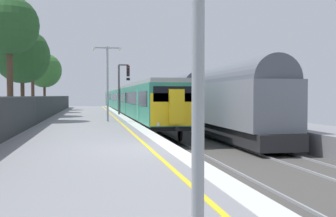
# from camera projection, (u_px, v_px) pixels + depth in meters

# --- Properties ---
(ground) EXTENTS (17.40, 110.00, 1.21)m
(ground) POSITION_uv_depth(u_px,v_px,m) (236.00, 164.00, 14.00)
(ground) COLOR gray
(commuter_train_at_platform) EXTENTS (2.83, 62.09, 3.81)m
(commuter_train_at_platform) POSITION_uv_depth(u_px,v_px,m) (126.00, 99.00, 51.31)
(commuter_train_at_platform) COLOR #2D846B
(commuter_train_at_platform) RESTS_ON ground
(freight_train_adjacent_track) EXTENTS (2.60, 40.64, 4.61)m
(freight_train_adjacent_track) POSITION_uv_depth(u_px,v_px,m) (182.00, 98.00, 37.80)
(freight_train_adjacent_track) COLOR #232326
(freight_train_adjacent_track) RESTS_ON ground
(signal_gantry) EXTENTS (1.10, 0.24, 4.63)m
(signal_gantry) POSITION_uv_depth(u_px,v_px,m) (122.00, 83.00, 37.80)
(signal_gantry) COLOR #47474C
(signal_gantry) RESTS_ON ground
(platform_lamp_mid) EXTENTS (2.00, 0.20, 5.05)m
(platform_lamp_mid) POSITION_uv_depth(u_px,v_px,m) (108.00, 77.00, 27.63)
(platform_lamp_mid) COLOR #93999E
(platform_lamp_mid) RESTS_ON ground
(background_tree_left) EXTENTS (3.13, 3.13, 8.27)m
(background_tree_left) POSITION_uv_depth(u_px,v_px,m) (33.00, 49.00, 42.42)
(background_tree_left) COLOR #473323
(background_tree_left) RESTS_ON ground
(background_tree_centre) EXTENTS (4.00, 4.00, 8.52)m
(background_tree_centre) POSITION_uv_depth(u_px,v_px,m) (10.00, 27.00, 27.75)
(background_tree_centre) COLOR #473323
(background_tree_centre) RESTS_ON ground
(background_tree_right) EXTENTS (4.16, 4.16, 6.89)m
(background_tree_right) POSITION_uv_depth(u_px,v_px,m) (45.00, 71.00, 49.68)
(background_tree_right) COLOR #473323
(background_tree_right) RESTS_ON ground
(background_tree_back) EXTENTS (4.61, 4.61, 7.37)m
(background_tree_back) POSITION_uv_depth(u_px,v_px,m) (24.00, 58.00, 34.32)
(background_tree_back) COLOR #473323
(background_tree_back) RESTS_ON ground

